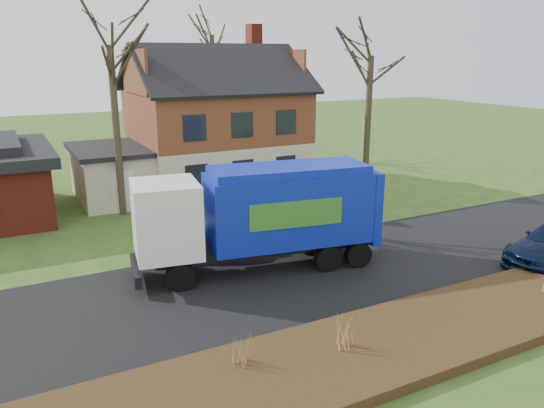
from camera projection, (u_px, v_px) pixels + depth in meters
name	position (u px, v px, depth m)	size (l,w,h in m)	color
ground	(312.00, 273.00, 18.96)	(120.00, 120.00, 0.00)	#304D19
road	(312.00, 273.00, 18.96)	(80.00, 7.00, 0.02)	black
mulch_verge	(414.00, 336.00, 14.40)	(80.00, 3.50, 0.30)	black
main_house	(208.00, 118.00, 30.39)	(12.95, 8.95, 9.26)	beige
garbage_truck	(264.00, 211.00, 18.80)	(9.04, 3.73, 3.76)	black
silver_sedan	(211.00, 235.00, 20.88)	(1.43, 4.11, 1.35)	#B0B3B8
tree_front_west	(107.00, 18.00, 23.43)	(3.72, 3.72, 11.04)	#3D3325
tree_front_east	(372.00, 32.00, 27.88)	(3.84, 3.84, 10.67)	#383122
tree_back	(211.00, 18.00, 38.21)	(3.81, 3.81, 12.07)	#3B3123
grass_clump_west	(241.00, 348.00, 12.72)	(0.33, 0.27, 0.87)	olive
grass_clump_mid	(345.00, 330.00, 13.49)	(0.34, 0.28, 0.96)	tan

